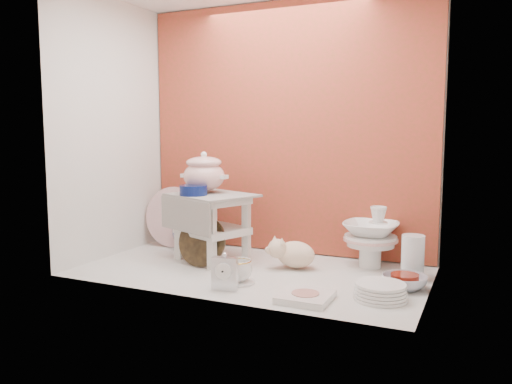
# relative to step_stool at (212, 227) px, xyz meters

# --- Properties ---
(ground) EXTENTS (1.80, 1.80, 0.00)m
(ground) POSITION_rel_step_stool_xyz_m (0.30, -0.12, -0.19)
(ground) COLOR silver
(ground) RESTS_ON ground
(niche_shell) EXTENTS (1.86, 1.03, 1.53)m
(niche_shell) POSITION_rel_step_stool_xyz_m (0.30, 0.06, 0.74)
(niche_shell) COLOR #B2322C
(niche_shell) RESTS_ON ground
(step_stool) EXTENTS (0.55, 0.51, 0.38)m
(step_stool) POSITION_rel_step_stool_xyz_m (0.00, 0.00, 0.00)
(step_stool) COLOR silver
(step_stool) RESTS_ON ground
(soup_tureen) EXTENTS (0.37, 0.37, 0.24)m
(soup_tureen) POSITION_rel_step_stool_xyz_m (-0.08, 0.04, 0.31)
(soup_tureen) COLOR white
(soup_tureen) RESTS_ON step_stool
(cobalt_bowl) EXTENTS (0.18, 0.18, 0.06)m
(cobalt_bowl) POSITION_rel_step_stool_xyz_m (-0.07, -0.09, 0.22)
(cobalt_bowl) COLOR #0A1751
(cobalt_bowl) RESTS_ON step_stool
(floral_platter) EXTENTS (0.39, 0.12, 0.38)m
(floral_platter) POSITION_rel_step_stool_xyz_m (-0.39, 0.20, 0.00)
(floral_platter) COLOR white
(floral_platter) RESTS_ON ground
(blue_white_vase) EXTENTS (0.28, 0.28, 0.27)m
(blue_white_vase) POSITION_rel_step_stool_xyz_m (-0.27, 0.23, -0.06)
(blue_white_vase) COLOR silver
(blue_white_vase) RESTS_ON ground
(lacquer_tray) EXTENTS (0.29, 0.11, 0.27)m
(lacquer_tray) POSITION_rel_step_stool_xyz_m (0.01, -0.13, -0.05)
(lacquer_tray) COLOR black
(lacquer_tray) RESTS_ON ground
(mantel_clock) EXTENTS (0.13, 0.06, 0.18)m
(mantel_clock) POSITION_rel_step_stool_xyz_m (0.32, -0.46, -0.10)
(mantel_clock) COLOR silver
(mantel_clock) RESTS_ON ground
(plush_pig) EXTENTS (0.30, 0.23, 0.16)m
(plush_pig) POSITION_rel_step_stool_xyz_m (0.49, 0.03, -0.11)
(plush_pig) COLOR beige
(plush_pig) RESTS_ON ground
(teacup_saucer) EXTENTS (0.20, 0.20, 0.01)m
(teacup_saucer) POSITION_rel_step_stool_xyz_m (0.33, -0.34, -0.19)
(teacup_saucer) COLOR white
(teacup_saucer) RESTS_ON ground
(gold_rim_teacup) EXTENTS (0.18, 0.18, 0.11)m
(gold_rim_teacup) POSITION_rel_step_stool_xyz_m (0.33, -0.34, -0.13)
(gold_rim_teacup) COLOR white
(gold_rim_teacup) RESTS_ON teacup_saucer
(lattice_dish) EXTENTS (0.22, 0.22, 0.03)m
(lattice_dish) POSITION_rel_step_stool_xyz_m (0.71, -0.45, -0.18)
(lattice_dish) COLOR white
(lattice_dish) RESTS_ON ground
(dinner_plate_stack) EXTENTS (0.25, 0.25, 0.07)m
(dinner_plate_stack) POSITION_rel_step_stool_xyz_m (1.01, -0.30, -0.15)
(dinner_plate_stack) COLOR white
(dinner_plate_stack) RESTS_ON ground
(crystal_bowl) EXTENTS (0.21, 0.21, 0.07)m
(crystal_bowl) POSITION_rel_step_stool_xyz_m (1.08, -0.10, -0.16)
(crystal_bowl) COLOR silver
(crystal_bowl) RESTS_ON ground
(clear_glass_vase) EXTENTS (0.13, 0.13, 0.22)m
(clear_glass_vase) POSITION_rel_step_stool_xyz_m (1.09, 0.08, -0.08)
(clear_glass_vase) COLOR silver
(clear_glass_vase) RESTS_ON ground
(porcelain_tower) EXTENTS (0.31, 0.31, 0.34)m
(porcelain_tower) POSITION_rel_step_stool_xyz_m (0.85, 0.22, -0.02)
(porcelain_tower) COLOR white
(porcelain_tower) RESTS_ON ground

